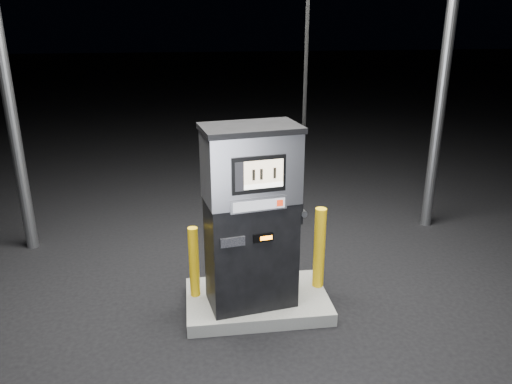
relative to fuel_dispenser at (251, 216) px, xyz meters
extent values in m
plane|color=black|center=(0.08, 0.10, -1.17)|extent=(80.00, 80.00, 0.00)
cube|color=#60615C|center=(0.08, 0.10, -1.10)|extent=(1.60, 1.00, 0.15)
cylinder|color=gray|center=(-2.92, 2.10, 1.08)|extent=(0.16, 0.16, 4.50)
cylinder|color=gray|center=(3.08, 2.10, 1.08)|extent=(0.16, 0.16, 4.50)
cube|color=black|center=(0.00, 0.00, -0.42)|extent=(0.99, 0.67, 1.21)
cube|color=#A8A8AF|center=(0.00, 0.00, 0.55)|extent=(1.02, 0.70, 0.73)
cube|color=black|center=(0.00, 0.00, 0.94)|extent=(1.06, 0.74, 0.06)
cube|color=black|center=(0.04, -0.28, 0.54)|extent=(0.54, 0.12, 0.37)
cube|color=beige|center=(0.09, -0.28, 0.57)|extent=(0.39, 0.07, 0.23)
cube|color=white|center=(0.09, -0.28, 0.43)|extent=(0.39, 0.07, 0.05)
cube|color=#A8A8AF|center=(0.04, -0.28, 0.23)|extent=(0.58, 0.12, 0.14)
cube|color=#919398|center=(0.04, -0.29, 0.23)|extent=(0.53, 0.09, 0.10)
cube|color=red|center=(0.25, -0.26, 0.23)|extent=(0.07, 0.01, 0.07)
cube|color=black|center=(0.09, -0.26, -0.13)|extent=(0.21, 0.05, 0.09)
cube|color=orange|center=(0.12, -0.27, -0.13)|extent=(0.12, 0.02, 0.04)
cube|color=black|center=(-0.23, -0.32, -0.13)|extent=(0.25, 0.06, 0.10)
cube|color=black|center=(0.50, 0.08, -0.01)|extent=(0.12, 0.19, 0.24)
cylinder|color=gray|center=(0.55, 0.09, -0.01)|extent=(0.10, 0.22, 0.07)
cylinder|color=black|center=(0.54, 0.04, 1.61)|extent=(0.04, 0.04, 3.00)
cylinder|color=yellow|center=(-0.62, 0.21, -0.61)|extent=(0.15, 0.15, 0.83)
cylinder|color=yellow|center=(0.82, 0.23, -0.54)|extent=(0.16, 0.16, 0.97)
camera|label=1|loc=(-0.61, -4.80, 2.01)|focal=35.00mm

